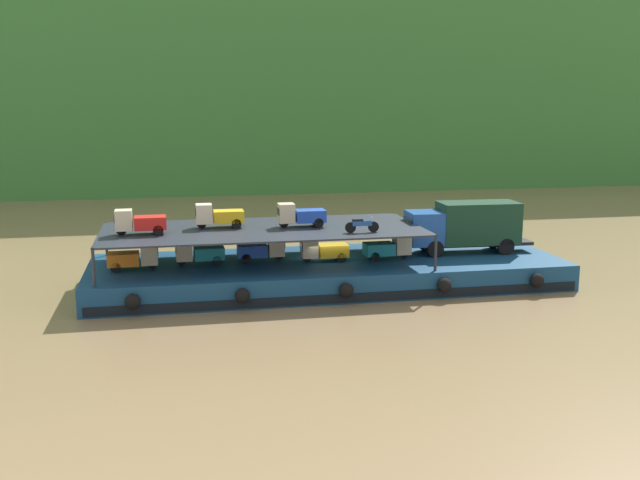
# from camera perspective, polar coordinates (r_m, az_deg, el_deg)

# --- Properties ---
(ground_plane) EXTENTS (400.00, 400.00, 0.00)m
(ground_plane) POSITION_cam_1_polar(r_m,az_deg,el_deg) (43.31, 0.61, -3.49)
(ground_plane) COLOR olive
(hillside_far_bank) EXTENTS (141.03, 32.97, 32.11)m
(hillside_far_bank) POSITION_cam_1_polar(r_m,az_deg,el_deg) (99.06, -6.62, 15.05)
(hillside_far_bank) COLOR #387533
(hillside_far_bank) RESTS_ON ground
(cargo_barge) EXTENTS (27.34, 9.40, 1.50)m
(cargo_barge) POSITION_cam_1_polar(r_m,az_deg,el_deg) (43.09, 0.62, -2.53)
(cargo_barge) COLOR navy
(cargo_barge) RESTS_ON ground
(covered_lorry) EXTENTS (7.92, 2.53, 3.10)m
(covered_lorry) POSITION_cam_1_polar(r_m,az_deg,el_deg) (45.57, 11.26, 1.13)
(covered_lorry) COLOR #1E4C99
(covered_lorry) RESTS_ON cargo_barge
(cargo_rack) EXTENTS (18.14, 7.97, 2.00)m
(cargo_rack) POSITION_cam_1_polar(r_m,az_deg,el_deg) (41.96, -4.47, 0.82)
(cargo_rack) COLOR #232833
(cargo_rack) RESTS_ON cargo_barge
(mini_truck_lower_stern) EXTENTS (2.76, 1.23, 1.38)m
(mini_truck_lower_stern) POSITION_cam_1_polar(r_m,az_deg,el_deg) (41.62, -14.28, -1.32)
(mini_truck_lower_stern) COLOR orange
(mini_truck_lower_stern) RESTS_ON cargo_barge
(mini_truck_lower_aft) EXTENTS (2.77, 1.25, 1.38)m
(mini_truck_lower_aft) POSITION_cam_1_polar(r_m,az_deg,el_deg) (42.22, -9.39, -0.96)
(mini_truck_lower_aft) COLOR teal
(mini_truck_lower_aft) RESTS_ON cargo_barge
(mini_truck_lower_mid) EXTENTS (2.75, 1.22, 1.38)m
(mini_truck_lower_mid) POSITION_cam_1_polar(r_m,az_deg,el_deg) (42.72, -4.55, -0.71)
(mini_truck_lower_mid) COLOR #1E47B7
(mini_truck_lower_mid) RESTS_ON cargo_barge
(mini_truck_lower_fore) EXTENTS (2.74, 1.20, 1.38)m
(mini_truck_lower_fore) POSITION_cam_1_polar(r_m,az_deg,el_deg) (42.44, 0.26, -0.75)
(mini_truck_lower_fore) COLOR gold
(mini_truck_lower_fore) RESTS_ON cargo_barge
(mini_truck_lower_bow) EXTENTS (2.76, 1.24, 1.38)m
(mini_truck_lower_bow) POSITION_cam_1_polar(r_m,az_deg,el_deg) (43.23, 5.32, -0.58)
(mini_truck_lower_bow) COLOR teal
(mini_truck_lower_bow) RESTS_ON cargo_barge
(mini_truck_upper_stern) EXTENTS (2.76, 1.23, 1.38)m
(mini_truck_upper_stern) POSITION_cam_1_polar(r_m,az_deg,el_deg) (41.03, -13.85, 1.37)
(mini_truck_upper_stern) COLOR red
(mini_truck_upper_stern) RESTS_ON cargo_rack
(mini_truck_upper_mid) EXTENTS (2.75, 1.21, 1.38)m
(mini_truck_upper_mid) POSITION_cam_1_polar(r_m,az_deg,el_deg) (42.40, -7.88, 1.88)
(mini_truck_upper_mid) COLOR gold
(mini_truck_upper_mid) RESTS_ON cargo_rack
(mini_truck_upper_fore) EXTENTS (2.74, 1.21, 1.38)m
(mini_truck_upper_fore) POSITION_cam_1_polar(r_m,az_deg,el_deg) (42.27, -1.52, 1.96)
(mini_truck_upper_fore) COLOR #1E47B7
(mini_truck_upper_fore) RESTS_ON cargo_rack
(motorcycle_upper_port) EXTENTS (1.90, 0.55, 0.87)m
(motorcycle_upper_port) POSITION_cam_1_polar(r_m,az_deg,el_deg) (40.53, 3.26, 1.19)
(motorcycle_upper_port) COLOR black
(motorcycle_upper_port) RESTS_ON cargo_rack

